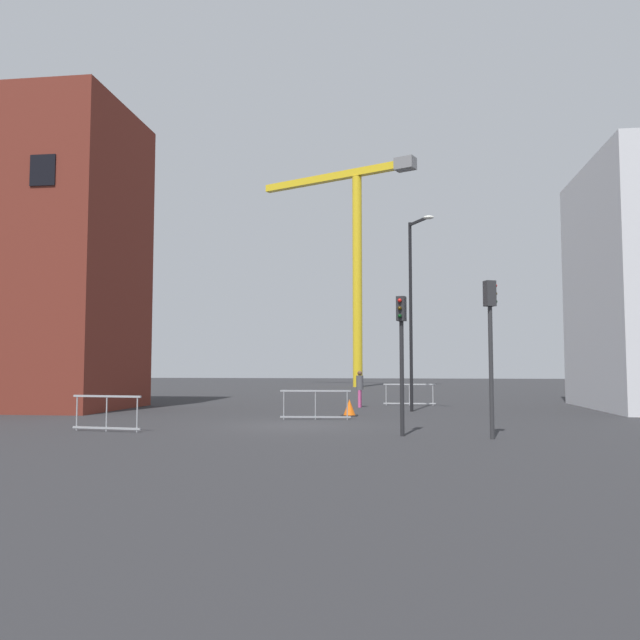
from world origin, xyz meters
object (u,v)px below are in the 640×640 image
construction_crane (354,239)px  pedestrian_walking (360,386)px  traffic_light_verge (491,333)px  traffic_cone_on_verge (349,408)px  traffic_light_island (402,342)px  streetlamp_tall (413,300)px

construction_crane → pedestrian_walking: 32.28m
construction_crane → traffic_light_verge: 44.18m
pedestrian_walking → traffic_cone_on_verge: pedestrian_walking is taller
traffic_light_island → pedestrian_walking: traffic_light_island is taller
streetlamp_tall → pedestrian_walking: bearing=133.4°
pedestrian_walking → traffic_cone_on_verge: bearing=-90.8°
streetlamp_tall → traffic_cone_on_verge: streetlamp_tall is taller
streetlamp_tall → traffic_cone_on_verge: (-2.57, -2.56, -4.51)m
construction_crane → streetlamp_tall: bearing=-81.3°
construction_crane → traffic_light_island: construction_crane is taller
construction_crane → streetlamp_tall: construction_crane is taller
traffic_light_verge → traffic_cone_on_verge: bearing=120.7°
construction_crane → traffic_cone_on_verge: (2.36, -34.67, -13.66)m
streetlamp_tall → traffic_light_island: (-0.50, -9.69, -2.17)m
construction_crane → traffic_cone_on_verge: size_ratio=32.27×
streetlamp_tall → pedestrian_walking: 5.27m
streetlamp_tall → traffic_light_verge: (1.90, -10.10, -1.96)m
traffic_light_island → traffic_cone_on_verge: (-2.07, 7.12, -2.34)m
traffic_light_island → traffic_cone_on_verge: bearing=106.2°
streetlamp_tall → construction_crane: bearing=98.7°
construction_crane → traffic_cone_on_verge: construction_crane is taller
traffic_cone_on_verge → construction_crane: bearing=93.9°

